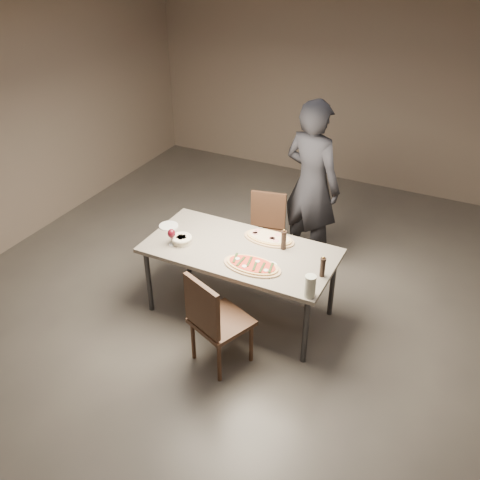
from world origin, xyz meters
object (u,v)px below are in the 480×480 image
at_px(bread_basket, 181,239).
at_px(chair_far, 266,228).
at_px(zucchini_pizza, 252,265).
at_px(carafe, 310,286).
at_px(chair_near, 213,318).
at_px(pepper_mill_left, 284,240).
at_px(diner, 312,185).
at_px(ham_pizza, 269,238).
at_px(dining_table, 240,254).

bearing_deg(bread_basket, chair_far, 67.87).
relative_size(zucchini_pizza, carafe, 2.78).
xyz_separation_m(bread_basket, chair_near, (0.67, -0.60, -0.27)).
bearing_deg(pepper_mill_left, diner, 95.88).
xyz_separation_m(bread_basket, chair_far, (0.42, 1.04, -0.31)).
bearing_deg(pepper_mill_left, carafe, -50.37).
bearing_deg(ham_pizza, chair_near, -100.71).
height_order(pepper_mill_left, diner, diner).
distance_m(carafe, chair_far, 1.63).
bearing_deg(chair_near, diner, 108.30).
bearing_deg(carafe, ham_pizza, 134.82).
bearing_deg(bread_basket, ham_pizza, 30.87).
distance_m(zucchini_pizza, bread_basket, 0.78).
xyz_separation_m(ham_pizza, carafe, (0.66, -0.66, 0.08)).
height_order(dining_table, chair_near, chair_near).
bearing_deg(carafe, dining_table, 155.40).
bearing_deg(diner, chair_near, 103.75).
bearing_deg(chair_far, bread_basket, 56.57).
xyz_separation_m(pepper_mill_left, chair_near, (-0.24, -0.94, -0.32)).
bearing_deg(ham_pizza, pepper_mill_left, -34.86).
bearing_deg(dining_table, zucchini_pizza, -43.27).
relative_size(ham_pizza, chair_far, 0.60).
xyz_separation_m(ham_pizza, pepper_mill_left, (0.19, -0.10, 0.08)).
relative_size(pepper_mill_left, chair_near, 0.23).
bearing_deg(carafe, chair_far, 127.02).
xyz_separation_m(dining_table, pepper_mill_left, (0.36, 0.18, 0.16)).
bearing_deg(chair_near, ham_pizza, 109.40).
bearing_deg(bread_basket, zucchini_pizza, -4.69).
bearing_deg(ham_pizza, diner, 76.97).
relative_size(zucchini_pizza, pepper_mill_left, 2.57).
distance_m(ham_pizza, pepper_mill_left, 0.23).
xyz_separation_m(ham_pizza, diner, (0.08, 0.93, 0.18)).
height_order(dining_table, chair_far, chair_far).
bearing_deg(pepper_mill_left, chair_near, -104.24).
distance_m(dining_table, diner, 1.26).
xyz_separation_m(ham_pizza, chair_far, (-0.30, 0.61, -0.28)).
distance_m(bread_basket, chair_near, 0.94).
height_order(bread_basket, diner, diner).
bearing_deg(zucchini_pizza, pepper_mill_left, 51.02).
xyz_separation_m(chair_near, chair_far, (-0.25, 1.64, -0.04)).
xyz_separation_m(pepper_mill_left, carafe, (0.47, -0.56, -0.00)).
xyz_separation_m(zucchini_pizza, diner, (0.03, 1.43, 0.18)).
height_order(ham_pizza, diner, diner).
bearing_deg(bread_basket, diner, 59.43).
xyz_separation_m(dining_table, ham_pizza, (0.17, 0.28, 0.07)).
distance_m(ham_pizza, bread_basket, 0.84).
relative_size(zucchini_pizza, chair_far, 0.63).
distance_m(dining_table, pepper_mill_left, 0.44).
bearing_deg(zucchini_pizza, diner, 68.43).
bearing_deg(ham_pizza, carafe, -53.14).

